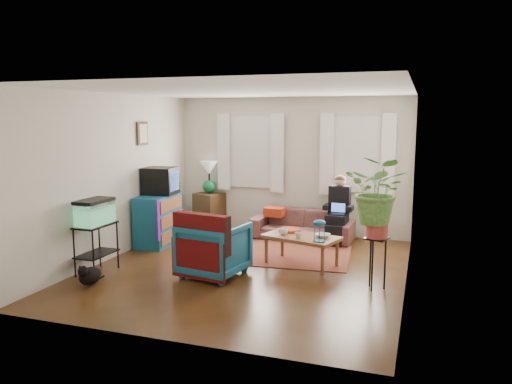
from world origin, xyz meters
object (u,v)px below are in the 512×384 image
(sofa, at_px, (302,220))
(plant_stand, at_px, (376,263))
(coffee_table, at_px, (301,250))
(dresser, at_px, (158,219))
(armchair, at_px, (214,246))
(aquarium_stand, at_px, (97,249))
(side_table, at_px, (210,211))

(sofa, relative_size, plant_stand, 2.66)
(sofa, xyz_separation_m, coffee_table, (0.37, -1.60, -0.13))
(dresser, bearing_deg, plant_stand, -21.25)
(armchair, bearing_deg, coffee_table, -131.32)
(aquarium_stand, bearing_deg, sofa, 51.87)
(side_table, distance_m, coffee_table, 3.03)
(sofa, distance_m, aquarium_stand, 3.73)
(dresser, bearing_deg, aquarium_stand, -94.91)
(armchair, bearing_deg, sofa, -96.33)
(aquarium_stand, bearing_deg, dresser, 90.38)
(armchair, bearing_deg, side_table, -55.60)
(aquarium_stand, xyz_separation_m, armchair, (1.65, 0.44, 0.06))
(dresser, relative_size, plant_stand, 1.42)
(sofa, distance_m, side_table, 2.01)
(side_table, relative_size, armchair, 0.85)
(dresser, xyz_separation_m, armchair, (1.64, -1.31, -0.02))
(side_table, bearing_deg, dresser, -103.07)
(armchair, xyz_separation_m, coffee_table, (1.06, 0.87, -0.19))
(aquarium_stand, height_order, coffee_table, aquarium_stand)
(side_table, distance_m, armchair, 3.06)
(dresser, bearing_deg, side_table, 72.35)
(coffee_table, xyz_separation_m, plant_stand, (1.17, -0.72, 0.12))
(sofa, xyz_separation_m, dresser, (-2.33, -1.16, 0.08))
(aquarium_stand, distance_m, coffee_table, 3.01)
(coffee_table, distance_m, plant_stand, 1.38)
(side_table, relative_size, plant_stand, 1.03)
(armchair, relative_size, plant_stand, 1.22)
(dresser, height_order, plant_stand, dresser)
(coffee_table, bearing_deg, sofa, 119.52)
(aquarium_stand, bearing_deg, coffee_table, 26.46)
(plant_stand, bearing_deg, coffee_table, 148.41)
(armchair, bearing_deg, dresser, -29.28)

